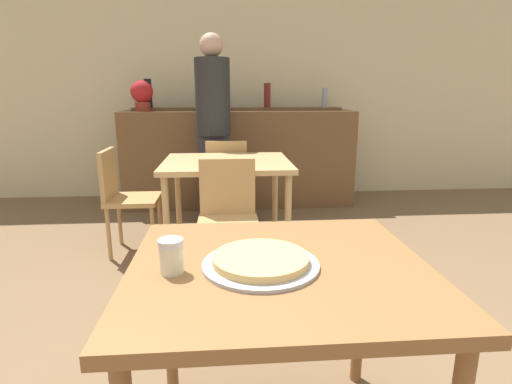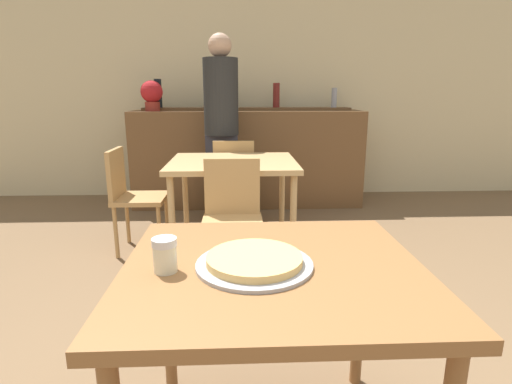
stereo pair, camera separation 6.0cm
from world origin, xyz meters
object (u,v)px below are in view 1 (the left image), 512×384
at_px(chair_far_side_front, 228,213).
at_px(person_standing, 213,122).
at_px(pizza_tray, 261,261).
at_px(potted_plant, 142,94).
at_px(chair_far_side_back, 227,176).
at_px(cheese_shaker, 171,256).
at_px(chair_far_side_left, 124,193).

relative_size(chair_far_side_front, person_standing, 0.46).
distance_m(chair_far_side_front, pizza_tray, 1.43).
relative_size(pizza_tray, potted_plant, 1.12).
bearing_deg(chair_far_side_back, cheese_shaker, 86.15).
distance_m(chair_far_side_left, pizza_tray, 2.24).
xyz_separation_m(chair_far_side_back, person_standing, (-0.12, 0.22, 0.50)).
relative_size(chair_far_side_back, chair_far_side_left, 1.00).
xyz_separation_m(cheese_shaker, person_standing, (0.06, 2.88, 0.20)).
xyz_separation_m(chair_far_side_front, chair_far_side_back, (0.00, 1.23, 0.00)).
bearing_deg(pizza_tray, potted_plant, 106.29).
relative_size(chair_far_side_left, potted_plant, 2.59).
height_order(pizza_tray, potted_plant, potted_plant).
height_order(chair_far_side_front, chair_far_side_back, same).
relative_size(chair_far_side_left, cheese_shaker, 7.97).
relative_size(chair_far_side_front, chair_far_side_back, 1.00).
relative_size(cheese_shaker, person_standing, 0.06).
relative_size(pizza_tray, person_standing, 0.20).
bearing_deg(potted_plant, person_standing, -34.29).
bearing_deg(chair_far_side_left, person_standing, -40.33).
height_order(cheese_shaker, potted_plant, potted_plant).
xyz_separation_m(chair_far_side_back, cheese_shaker, (-0.18, -2.66, 0.30)).
xyz_separation_m(cheese_shaker, potted_plant, (-0.72, 3.41, 0.47)).
relative_size(chair_far_side_front, chair_far_side_left, 1.00).
height_order(chair_far_side_front, cheese_shaker, cheese_shaker).
bearing_deg(chair_far_side_back, potted_plant, -39.85).
bearing_deg(person_standing, cheese_shaker, -91.17).
bearing_deg(cheese_shaker, chair_far_side_back, 86.15).
bearing_deg(chair_far_side_front, chair_far_side_left, 143.40).
height_order(cheese_shaker, person_standing, person_standing).
xyz_separation_m(chair_far_side_back, chair_far_side_left, (-0.83, -0.62, 0.00)).
height_order(chair_far_side_back, person_standing, person_standing).
distance_m(pizza_tray, cheese_shaker, 0.28).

